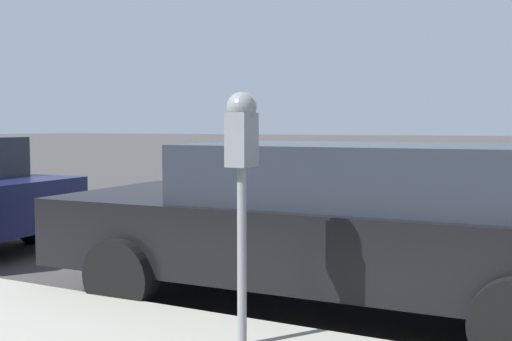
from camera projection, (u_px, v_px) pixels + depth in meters
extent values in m
plane|color=#3D3A3A|center=(291.00, 268.00, 6.64)|extent=(220.00, 220.00, 0.00)
cylinder|color=gray|center=(242.00, 257.00, 3.80)|extent=(0.06, 0.06, 1.15)
cube|color=gray|center=(242.00, 140.00, 3.75)|extent=(0.20, 0.14, 0.34)
sphere|color=gray|center=(242.00, 107.00, 3.73)|extent=(0.19, 0.19, 0.19)
cube|color=#B21919|center=(249.00, 146.00, 3.85)|extent=(0.01, 0.11, 0.12)
cube|color=black|center=(249.00, 127.00, 3.84)|extent=(0.01, 0.10, 0.08)
cube|color=black|center=(332.00, 235.00, 5.23)|extent=(2.10, 5.01, 0.61)
cube|color=#232833|center=(355.00, 173.00, 5.11)|extent=(1.80, 2.83, 0.49)
cylinder|color=black|center=(121.00, 276.00, 5.01)|extent=(0.24, 0.65, 0.64)
cylinder|color=black|center=(227.00, 237.00, 6.77)|extent=(0.24, 0.65, 0.64)
cylinder|color=black|center=(35.00, 219.00, 8.13)|extent=(0.24, 0.65, 0.64)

